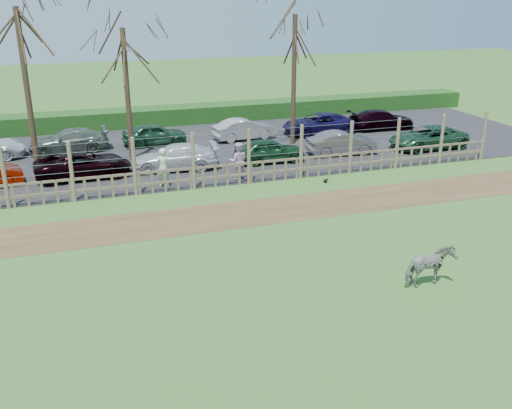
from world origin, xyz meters
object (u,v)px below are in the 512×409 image
object	(u,v)px
tree_left	(22,52)
car_4	(270,150)
car_2	(83,165)
visitor_a	(163,167)
visitor_b	(238,161)
car_10	(155,134)
car_5	(342,143)
car_12	(318,124)
tree_right	(294,49)
car_11	(244,129)
car_6	(428,138)
car_13	(382,120)
car_3	(175,157)
car_9	(69,141)
zebra	(430,267)
crow	(326,181)
tree_mid	(125,63)

from	to	relation	value
tree_left	car_4	distance (m)	12.19
tree_left	car_2	distance (m)	5.54
visitor_a	car_2	size ratio (longest dim) A/B	0.40
visitor_b	car_2	distance (m)	7.14
car_2	car_10	size ratio (longest dim) A/B	1.23
visitor_b	car_10	xyz separation A→B (m)	(-2.59, 7.60, -0.26)
car_5	car_12	distance (m)	4.80
tree_right	visitor_a	bearing A→B (deg)	-147.09
car_5	visitor_a	bearing A→B (deg)	107.61
car_2	car_11	distance (m)	10.29
car_6	car_5	bearing A→B (deg)	-96.15
car_5	car_10	world-z (taller)	same
car_2	car_13	distance (m)	18.63
car_2	car_3	bearing A→B (deg)	-93.25
visitor_b	car_5	distance (m)	6.90
car_2	car_12	distance (m)	14.61
tree_right	car_10	bearing A→B (deg)	163.49
tree_right	visitor_b	bearing A→B (deg)	-131.75
tree_right	car_10	world-z (taller)	tree_right
visitor_a	car_12	xyz separation A→B (m)	(10.59, 7.11, -0.26)
tree_right	car_9	bearing A→B (deg)	169.81
zebra	car_5	xyz separation A→B (m)	(4.08, 13.81, 0.02)
car_9	car_13	size ratio (longest dim) A/B	1.00
crow	car_4	distance (m)	4.11
car_3	visitor_b	bearing A→B (deg)	51.43
car_12	zebra	bearing A→B (deg)	-14.67
tree_left	car_3	bearing A→B (deg)	-12.63
visitor_b	car_3	bearing A→B (deg)	-34.46
tree_right	visitor_b	distance (m)	8.44
visitor_a	visitor_b	world-z (taller)	same
car_6	car_4	bearing A→B (deg)	-92.89
tree_right	car_11	world-z (taller)	tree_right
tree_left	tree_mid	bearing A→B (deg)	12.53
car_5	car_9	xyz separation A→B (m)	(-13.61, 5.10, 0.00)
zebra	car_4	xyz separation A→B (m)	(-0.04, 13.60, 0.02)
visitor_a	car_4	world-z (taller)	visitor_a
tree_left	car_12	xyz separation A→B (m)	(15.88, 3.29, -4.98)
car_4	car_6	size ratio (longest dim) A/B	0.82
car_4	car_5	bearing A→B (deg)	-85.09
visitor_a	crow	distance (m)	7.26
car_4	car_5	world-z (taller)	same
tree_mid	crow	xyz separation A→B (m)	(7.80, -6.50, -4.78)
tree_right	car_6	bearing A→B (deg)	-26.75
crow	car_2	size ratio (longest dim) A/B	0.05
tree_left	car_10	bearing A→B (deg)	31.24
tree_left	car_12	size ratio (longest dim) A/B	1.82
zebra	car_4	world-z (taller)	car_4
car_5	car_6	world-z (taller)	same
visitor_b	car_3	distance (m)	3.50
visitor_b	car_10	distance (m)	8.03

